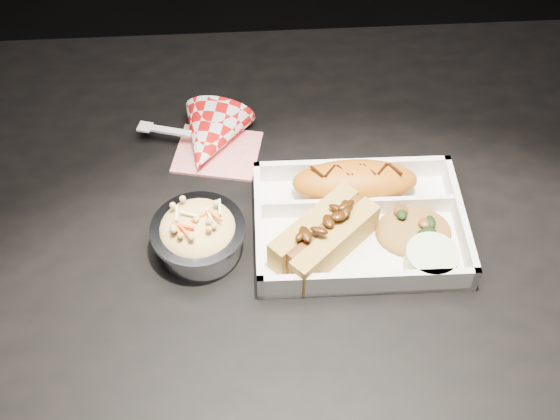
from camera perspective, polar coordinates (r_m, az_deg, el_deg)
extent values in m
cube|color=black|center=(0.88, 4.85, -1.94)|extent=(1.20, 0.80, 0.03)
cylinder|color=black|center=(1.45, -19.97, -0.93)|extent=(0.05, 0.05, 0.72)
cube|color=silver|center=(0.86, 6.37, -1.73)|extent=(0.25, 0.18, 0.01)
cube|color=silver|center=(0.90, 5.83, 3.17)|extent=(0.25, 0.01, 0.04)
cube|color=silver|center=(0.80, 7.18, -5.96)|extent=(0.25, 0.01, 0.04)
cube|color=silver|center=(0.84, -1.74, -1.41)|extent=(0.01, 0.18, 0.04)
cube|color=silver|center=(0.87, 14.34, -0.81)|extent=(0.01, 0.18, 0.04)
cube|color=silver|center=(0.87, 6.26, 0.11)|extent=(0.23, 0.01, 0.03)
ellipsoid|color=#C16613|center=(0.88, 6.10, 2.31)|extent=(0.16, 0.07, 0.05)
cube|color=#B88F3E|center=(0.81, 4.50, -2.83)|extent=(0.11, 0.11, 0.04)
cube|color=#B88F3E|center=(0.83, 2.73, -1.52)|extent=(0.11, 0.11, 0.04)
cylinder|color=brown|center=(0.81, 3.64, -1.79)|extent=(0.11, 0.10, 0.03)
ellipsoid|color=#A46C2F|center=(0.85, 10.91, -1.27)|extent=(0.09, 0.08, 0.03)
cylinder|color=beige|center=(0.82, 12.15, -4.02)|extent=(0.06, 0.06, 0.03)
cylinder|color=silver|center=(0.83, -6.59, -2.39)|extent=(0.10, 0.10, 0.04)
cylinder|color=silver|center=(0.82, -6.71, -1.54)|extent=(0.11, 0.11, 0.01)
ellipsoid|color=beige|center=(0.82, -6.71, -1.54)|extent=(0.09, 0.09, 0.04)
cube|color=red|center=(0.95, -5.09, 4.70)|extent=(0.13, 0.11, 0.00)
cone|color=red|center=(0.95, -5.77, 5.77)|extent=(0.13, 0.13, 0.10)
cube|color=white|center=(0.96, -8.95, 6.37)|extent=(0.06, 0.03, 0.00)
cube|color=white|center=(0.97, -10.92, 6.64)|extent=(0.02, 0.02, 0.00)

